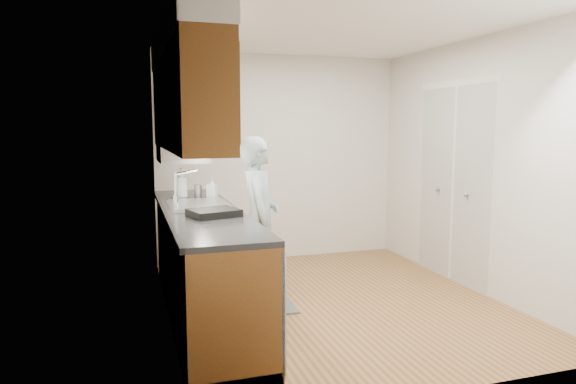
% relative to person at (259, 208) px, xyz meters
% --- Properties ---
extents(floor, '(3.50, 3.50, 0.00)m').
position_rel_person_xyz_m(floor, '(0.64, -0.25, -0.88)').
color(floor, olive).
rests_on(floor, ground).
extents(ceiling, '(3.50, 3.50, 0.00)m').
position_rel_person_xyz_m(ceiling, '(0.64, -0.25, 1.62)').
color(ceiling, white).
rests_on(ceiling, wall_left).
extents(wall_left, '(0.02, 3.50, 2.50)m').
position_rel_person_xyz_m(wall_left, '(-0.86, -0.25, 0.37)').
color(wall_left, beige).
rests_on(wall_left, floor).
extents(wall_right, '(0.02, 3.50, 2.50)m').
position_rel_person_xyz_m(wall_right, '(2.14, -0.25, 0.37)').
color(wall_right, beige).
rests_on(wall_right, floor).
extents(wall_back, '(3.00, 0.02, 2.50)m').
position_rel_person_xyz_m(wall_back, '(0.64, 1.50, 0.37)').
color(wall_back, beige).
rests_on(wall_back, floor).
extents(counter, '(0.64, 2.80, 1.30)m').
position_rel_person_xyz_m(counter, '(-0.56, -0.25, -0.39)').
color(counter, brown).
rests_on(counter, floor).
extents(upper_cabinets, '(0.47, 2.80, 1.21)m').
position_rel_person_xyz_m(upper_cabinets, '(-0.69, -0.20, 1.07)').
color(upper_cabinets, brown).
rests_on(upper_cabinets, wall_left).
extents(closet_door, '(0.02, 1.22, 2.05)m').
position_rel_person_xyz_m(closet_door, '(2.13, 0.05, 0.14)').
color(closet_door, silver).
rests_on(closet_door, wall_right).
extents(floor_mat, '(0.56, 0.92, 0.02)m').
position_rel_person_xyz_m(floor_mat, '(0.00, 0.00, -0.87)').
color(floor_mat, slate).
rests_on(floor_mat, floor).
extents(person, '(0.53, 0.69, 1.73)m').
position_rel_person_xyz_m(person, '(0.00, 0.00, 0.00)').
color(person, '#8DA5AC').
rests_on(person, floor_mat).
extents(soap_bottle_a, '(0.13, 0.13, 0.30)m').
position_rel_person_xyz_m(soap_bottle_a, '(-0.66, 0.44, 0.21)').
color(soap_bottle_a, silver).
rests_on(soap_bottle_a, counter).
extents(soap_bottle_b, '(0.12, 0.13, 0.21)m').
position_rel_person_xyz_m(soap_bottle_b, '(-0.37, 0.39, 0.16)').
color(soap_bottle_b, silver).
rests_on(soap_bottle_b, counter).
extents(soda_can, '(0.08, 0.08, 0.12)m').
position_rel_person_xyz_m(soda_can, '(-0.39, 0.46, 0.12)').
color(soda_can, '#A61C21').
rests_on(soda_can, counter).
extents(steel_can, '(0.09, 0.09, 0.13)m').
position_rel_person_xyz_m(steel_can, '(-0.50, 0.44, 0.12)').
color(steel_can, '#A5A5AA').
rests_on(steel_can, counter).
extents(dish_rack, '(0.43, 0.39, 0.06)m').
position_rel_person_xyz_m(dish_rack, '(-0.52, -0.64, 0.09)').
color(dish_rack, black).
rests_on(dish_rack, counter).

